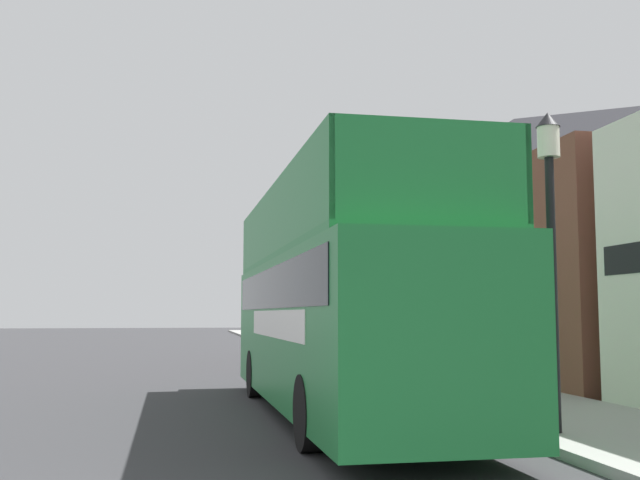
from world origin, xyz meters
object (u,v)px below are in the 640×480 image
(tour_bus, at_px, (336,314))
(parked_car_ahead_of_bus, at_px, (310,355))
(lamp_post_second, at_px, (373,249))
(lamp_post_nearest, at_px, (550,208))

(tour_bus, distance_m, parked_car_ahead_of_bus, 7.70)
(parked_car_ahead_of_bus, distance_m, lamp_post_second, 3.46)
(lamp_post_nearest, height_order, lamp_post_second, lamp_post_second)
(tour_bus, xyz_separation_m, lamp_post_nearest, (2.50, -3.27, 1.53))
(parked_car_ahead_of_bus, height_order, lamp_post_second, lamp_post_second)
(tour_bus, distance_m, lamp_post_second, 7.10)
(tour_bus, bearing_deg, parked_car_ahead_of_bus, 83.01)
(tour_bus, height_order, parked_car_ahead_of_bus, tour_bus)
(tour_bus, height_order, lamp_post_second, lamp_post_second)
(tour_bus, xyz_separation_m, lamp_post_second, (2.35, 6.46, 1.77))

